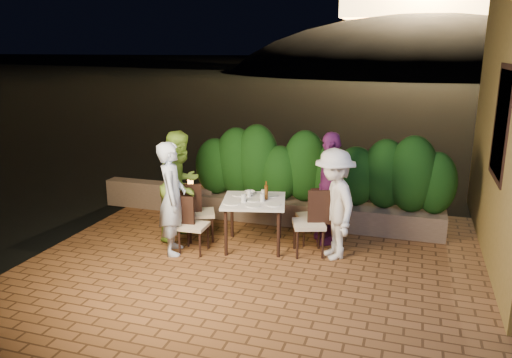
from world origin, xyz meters
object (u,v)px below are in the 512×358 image
at_px(chair_right_front, 309,223).
at_px(chair_left_front, 193,225).
at_px(parapet_lamp, 190,182).
at_px(dining_table, 254,223).
at_px(beer_bottle, 266,190).
at_px(diner_green, 181,185).
at_px(bowl, 250,192).
at_px(diner_purple, 330,188).
at_px(diner_blue, 172,198).
at_px(chair_left_back, 201,212).
at_px(diner_white, 334,204).
at_px(chair_right_back, 311,216).

bearing_deg(chair_right_front, chair_left_front, -4.15).
bearing_deg(parapet_lamp, dining_table, -37.30).
distance_m(dining_table, chair_left_front, 0.93).
xyz_separation_m(chair_right_front, parapet_lamp, (-2.50, 1.28, 0.08)).
relative_size(beer_bottle, diner_green, 0.16).
height_order(bowl, diner_purple, diner_purple).
bearing_deg(diner_green, diner_blue, -156.99).
relative_size(chair_left_back, diner_green, 0.52).
bearing_deg(chair_left_front, beer_bottle, 28.25).
bearing_deg(chair_left_back, diner_blue, -130.65).
bearing_deg(parapet_lamp, diner_green, -71.02).
height_order(chair_left_front, diner_blue, diner_blue).
distance_m(bowl, chair_left_front, 1.06).
height_order(chair_right_front, diner_white, diner_white).
xyz_separation_m(bowl, diner_purple, (1.22, 0.27, 0.11)).
distance_m(chair_right_front, chair_right_back, 0.48).
relative_size(chair_right_back, diner_purple, 0.50).
relative_size(diner_blue, diner_white, 1.04).
bearing_deg(bowl, diner_blue, -136.00).
xyz_separation_m(chair_left_front, parapet_lamp, (-0.85, 1.73, 0.14)).
bearing_deg(diner_white, chair_left_front, -108.58).
distance_m(chair_left_back, diner_purple, 2.07).
bearing_deg(parapet_lamp, bowl, -32.86).
bearing_deg(dining_table, chair_right_front, -1.83).
height_order(chair_left_front, diner_green, diner_green).
bearing_deg(chair_right_back, chair_right_front, 68.14).
height_order(diner_purple, parapet_lamp, diner_purple).
relative_size(dining_table, diner_blue, 0.55).
xyz_separation_m(chair_left_back, diner_blue, (-0.17, -0.61, 0.38)).
bearing_deg(beer_bottle, bowl, 147.21).
distance_m(diner_blue, parapet_lamp, 1.94).
height_order(beer_bottle, diner_blue, diner_blue).
bearing_deg(diner_white, chair_left_back, -123.00).
distance_m(chair_left_front, diner_white, 2.09).
distance_m(dining_table, diner_purple, 1.30).
height_order(beer_bottle, chair_right_back, beer_bottle).
distance_m(chair_right_front, parapet_lamp, 2.81).
bearing_deg(chair_left_front, diner_green, 128.47).
distance_m(diner_blue, diner_green, 0.62).
relative_size(chair_right_front, diner_green, 0.56).
xyz_separation_m(chair_left_front, diner_white, (2.01, 0.45, 0.38)).
bearing_deg(diner_green, beer_bottle, -78.26).
height_order(beer_bottle, chair_left_front, beer_bottle).
bearing_deg(diner_blue, chair_left_back, -37.05).
xyz_separation_m(diner_green, parapet_lamp, (-0.42, 1.23, -0.30)).
xyz_separation_m(diner_blue, parapet_lamp, (-0.57, 1.83, -0.27)).
height_order(dining_table, bowl, bowl).
relative_size(beer_bottle, parapet_lamp, 2.02).
distance_m(chair_left_front, parapet_lamp, 1.93).
distance_m(bowl, diner_purple, 1.25).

